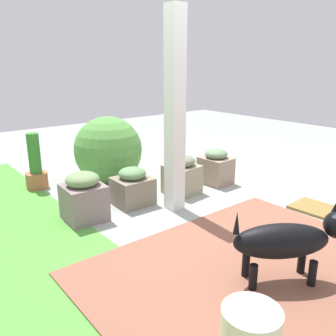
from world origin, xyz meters
name	(u,v)px	position (x,y,z in m)	size (l,w,h in m)	color
ground_plane	(197,213)	(0.00, 0.00, 0.00)	(12.00, 12.00, 0.00)	#949B94
brick_path	(251,270)	(-1.03, 0.41, 0.01)	(1.80, 2.40, 0.02)	brown
porch_pillar	(175,114)	(0.26, 0.09, 1.01)	(0.16, 0.16, 2.02)	white
stone_planter_nearest	(216,167)	(0.55, -0.84, 0.21)	(0.39, 0.34, 0.45)	gray
stone_planter_near	(182,175)	(0.55, -0.27, 0.22)	(0.40, 0.38, 0.46)	gray
stone_planter_mid	(133,187)	(0.63, 0.38, 0.19)	(0.38, 0.41, 0.42)	#7D705E
stone_planter_far	(84,197)	(0.59, 0.97, 0.23)	(0.40, 0.40, 0.49)	gray
round_shrub	(108,150)	(1.44, 0.21, 0.43)	(0.86, 0.86, 0.86)	#519040
terracotta_pot_tall	(36,169)	(1.80, 1.01, 0.25)	(0.26, 0.26, 0.69)	#A55E3C
dog	(290,240)	(-1.27, 0.34, 0.33)	(0.59, 0.77, 0.57)	black
doormat	(328,212)	(-0.85, -1.04, 0.01)	(0.72, 0.39, 0.03)	olive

